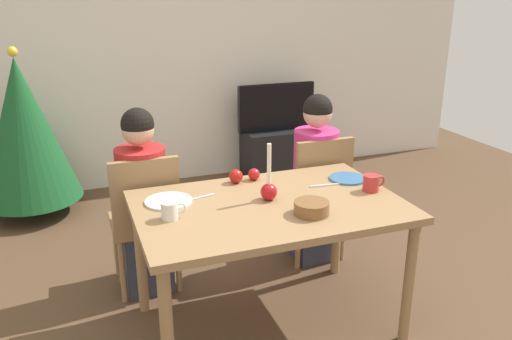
{
  "coord_description": "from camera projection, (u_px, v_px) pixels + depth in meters",
  "views": [
    {
      "loc": [
        -0.95,
        -2.36,
        1.83
      ],
      "look_at": [
        0.0,
        0.2,
        0.87
      ],
      "focal_mm": 36.74,
      "sensor_mm": 36.0,
      "label": 1
    }
  ],
  "objects": [
    {
      "name": "ground_plane",
      "position": [
        268.0,
        324.0,
        3.0
      ],
      "size": [
        7.68,
        7.68,
        0.0
      ],
      "primitive_type": "plane",
      "color": "brown"
    },
    {
      "name": "back_wall",
      "position": [
        167.0,
        46.0,
        4.87
      ],
      "size": [
        6.4,
        0.1,
        2.6
      ],
      "primitive_type": "cube",
      "color": "silver",
      "rests_on": "ground"
    },
    {
      "name": "dining_table",
      "position": [
        269.0,
        218.0,
        2.78
      ],
      "size": [
        1.4,
        0.9,
        0.75
      ],
      "color": "#99754C",
      "rests_on": "ground"
    },
    {
      "name": "chair_left",
      "position": [
        145.0,
        215.0,
        3.18
      ],
      "size": [
        0.4,
        0.4,
        0.9
      ],
      "color": "#99754C",
      "rests_on": "ground"
    },
    {
      "name": "chair_right",
      "position": [
        317.0,
        191.0,
        3.56
      ],
      "size": [
        0.4,
        0.4,
        0.9
      ],
      "color": "#99754C",
      "rests_on": "ground"
    },
    {
      "name": "person_left_child",
      "position": [
        144.0,
        205.0,
        3.19
      ],
      "size": [
        0.3,
        0.3,
        1.17
      ],
      "color": "#33384C",
      "rests_on": "ground"
    },
    {
      "name": "person_right_child",
      "position": [
        315.0,
        182.0,
        3.57
      ],
      "size": [
        0.3,
        0.3,
        1.17
      ],
      "color": "#33384C",
      "rests_on": "ground"
    },
    {
      "name": "tv_stand",
      "position": [
        276.0,
        153.0,
        5.28
      ],
      "size": [
        0.64,
        0.4,
        0.48
      ],
      "primitive_type": "cube",
      "color": "black",
      "rests_on": "ground"
    },
    {
      "name": "tv",
      "position": [
        276.0,
        107.0,
        5.13
      ],
      "size": [
        0.79,
        0.05,
        0.46
      ],
      "color": "black",
      "rests_on": "tv_stand"
    },
    {
      "name": "christmas_tree",
      "position": [
        24.0,
        131.0,
        4.23
      ],
      "size": [
        0.8,
        0.8,
        1.39
      ],
      "color": "brown",
      "rests_on": "ground"
    },
    {
      "name": "candle_centerpiece",
      "position": [
        269.0,
        188.0,
        2.78
      ],
      "size": [
        0.09,
        0.09,
        0.31
      ],
      "color": "red",
      "rests_on": "dining_table"
    },
    {
      "name": "plate_left",
      "position": [
        169.0,
        201.0,
        2.76
      ],
      "size": [
        0.25,
        0.25,
        0.01
      ],
      "primitive_type": "cylinder",
      "color": "silver",
      "rests_on": "dining_table"
    },
    {
      "name": "plate_right",
      "position": [
        348.0,
        178.0,
        3.09
      ],
      "size": [
        0.22,
        0.22,
        0.01
      ],
      "primitive_type": "cylinder",
      "color": "teal",
      "rests_on": "dining_table"
    },
    {
      "name": "mug_left",
      "position": [
        170.0,
        210.0,
        2.55
      ],
      "size": [
        0.13,
        0.08,
        0.09
      ],
      "color": "silver",
      "rests_on": "dining_table"
    },
    {
      "name": "mug_right",
      "position": [
        372.0,
        183.0,
        2.9
      ],
      "size": [
        0.13,
        0.09,
        0.09
      ],
      "color": "#B72D2D",
      "rests_on": "dining_table"
    },
    {
      "name": "fork_left",
      "position": [
        199.0,
        198.0,
        2.81
      ],
      "size": [
        0.18,
        0.06,
        0.01
      ],
      "primitive_type": "cube",
      "rotation": [
        0.0,
        0.0,
        0.26
      ],
      "color": "silver",
      "rests_on": "dining_table"
    },
    {
      "name": "fork_right",
      "position": [
        325.0,
        185.0,
        2.99
      ],
      "size": [
        0.18,
        0.03,
        0.01
      ],
      "primitive_type": "cube",
      "rotation": [
        0.0,
        0.0,
        -0.1
      ],
      "color": "silver",
      "rests_on": "dining_table"
    },
    {
      "name": "bowl_walnuts",
      "position": [
        312.0,
        208.0,
        2.61
      ],
      "size": [
        0.18,
        0.18,
        0.07
      ],
      "primitive_type": "cylinder",
      "color": "brown",
      "rests_on": "dining_table"
    },
    {
      "name": "apple_near_candle",
      "position": [
        254.0,
        174.0,
        3.07
      ],
      "size": [
        0.07,
        0.07,
        0.07
      ],
      "primitive_type": "sphere",
      "color": "red",
      "rests_on": "dining_table"
    },
    {
      "name": "apple_by_left_plate",
      "position": [
        236.0,
        176.0,
        3.03
      ],
      "size": [
        0.08,
        0.08,
        0.08
      ],
      "primitive_type": "sphere",
      "color": "#B21915",
      "rests_on": "dining_table"
    }
  ]
}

